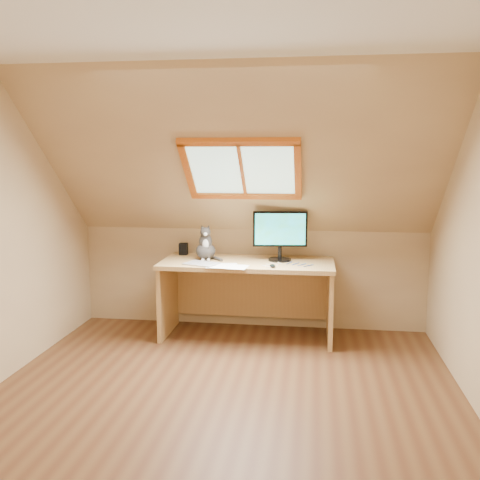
# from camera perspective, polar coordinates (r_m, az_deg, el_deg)

# --- Properties ---
(ground) EXTENTS (3.50, 3.50, 0.00)m
(ground) POSITION_cam_1_polar(r_m,az_deg,el_deg) (4.02, -1.88, -16.62)
(ground) COLOR brown
(ground) RESTS_ON ground
(room_shell) EXTENTS (3.52, 3.52, 2.41)m
(room_shell) POSITION_cam_1_polar(r_m,az_deg,el_deg) (3.55, -2.25, 4.03)
(room_shell) COLOR tan
(room_shell) RESTS_ON ground
(desk) EXTENTS (1.64, 0.72, 0.75)m
(desk) POSITION_cam_1_polar(r_m,az_deg,el_deg) (5.21, 0.89, -4.57)
(desk) COLOR tan
(desk) RESTS_ON ground
(monitor) EXTENTS (0.52, 0.22, 0.48)m
(monitor) POSITION_cam_1_polar(r_m,az_deg,el_deg) (5.08, 4.29, 0.81)
(monitor) COLOR black
(monitor) RESTS_ON desk
(cat) EXTENTS (0.23, 0.26, 0.35)m
(cat) POSITION_cam_1_polar(r_m,az_deg,el_deg) (5.16, -3.69, -0.74)
(cat) COLOR #393532
(cat) RESTS_ON desk
(desk_speaker) EXTENTS (0.08, 0.08, 0.12)m
(desk_speaker) POSITION_cam_1_polar(r_m,az_deg,el_deg) (5.45, -6.05, -0.96)
(desk_speaker) COLOR black
(desk_speaker) RESTS_ON desk
(graphics_tablet) EXTENTS (0.35, 0.30, 0.01)m
(graphics_tablet) POSITION_cam_1_polar(r_m,az_deg,el_deg) (4.95, -4.13, -2.54)
(graphics_tablet) COLOR #B2B2B7
(graphics_tablet) RESTS_ON desk
(mouse) EXTENTS (0.07, 0.10, 0.03)m
(mouse) POSITION_cam_1_polar(r_m,az_deg,el_deg) (4.81, 3.49, -2.77)
(mouse) COLOR black
(mouse) RESTS_ON desk
(papers) EXTENTS (0.33, 0.27, 0.00)m
(papers) POSITION_cam_1_polar(r_m,az_deg,el_deg) (4.86, -1.51, -2.78)
(papers) COLOR white
(papers) RESTS_ON desk
(cables) EXTENTS (0.51, 0.26, 0.01)m
(cables) POSITION_cam_1_polar(r_m,az_deg,el_deg) (4.94, 5.18, -2.60)
(cables) COLOR silver
(cables) RESTS_ON desk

